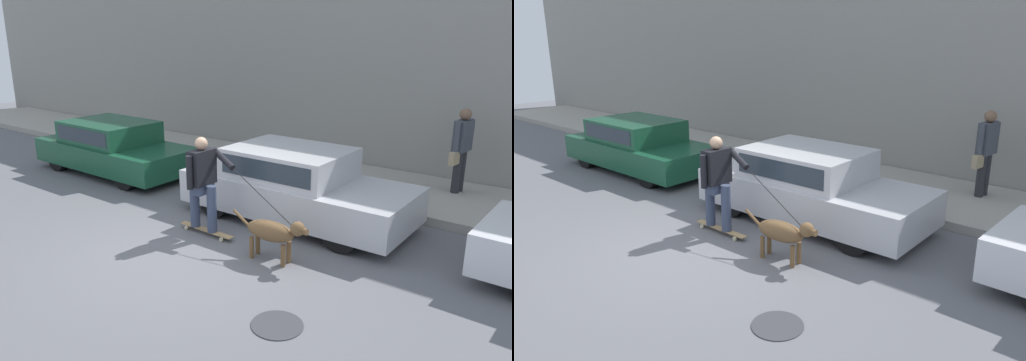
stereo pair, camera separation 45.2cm
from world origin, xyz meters
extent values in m
plane|color=slate|center=(0.00, 0.00, 0.00)|extent=(36.00, 36.00, 0.00)
cube|color=gray|center=(0.00, 6.08, 2.88)|extent=(32.00, 0.30, 5.76)
cube|color=#A39E93|center=(0.00, 4.62, 0.08)|extent=(30.00, 2.58, 0.16)
cylinder|color=black|center=(-3.14, 2.96, 0.30)|extent=(0.60, 0.20, 0.60)
cylinder|color=black|center=(-3.14, 1.50, 0.30)|extent=(0.60, 0.20, 0.60)
cylinder|color=black|center=(-5.62, 2.95, 0.30)|extent=(0.60, 0.20, 0.60)
cylinder|color=black|center=(-5.61, 1.49, 0.30)|extent=(0.60, 0.20, 0.60)
cube|color=#194C33|center=(-4.38, 2.22, 0.45)|extent=(4.00, 1.72, 0.54)
cube|color=#194C33|center=(-4.54, 2.22, 0.96)|extent=(2.04, 1.54, 0.49)
cube|color=#28333D|center=(-4.54, 1.45, 0.98)|extent=(1.79, 0.02, 0.31)
cylinder|color=black|center=(1.90, 2.97, 0.30)|extent=(0.60, 0.21, 0.60)
cylinder|color=black|center=(1.92, 1.50, 0.30)|extent=(0.60, 0.21, 0.60)
cylinder|color=black|center=(-0.60, 2.94, 0.30)|extent=(0.60, 0.21, 0.60)
cylinder|color=black|center=(-0.59, 1.47, 0.30)|extent=(0.60, 0.21, 0.60)
cube|color=#BCBCC1|center=(0.66, 2.22, 0.47)|extent=(4.06, 1.75, 0.59)
cube|color=#BCBCC1|center=(0.49, 2.22, 1.02)|extent=(2.01, 1.56, 0.51)
cube|color=#28333D|center=(0.50, 1.45, 1.05)|extent=(1.76, 0.03, 0.33)
cylinder|color=brown|center=(1.50, 0.71, 0.17)|extent=(0.07, 0.07, 0.33)
cylinder|color=brown|center=(1.51, 0.55, 0.17)|extent=(0.07, 0.07, 0.33)
cylinder|color=brown|center=(0.96, 0.68, 0.17)|extent=(0.07, 0.07, 0.33)
cylinder|color=brown|center=(0.97, 0.52, 0.17)|extent=(0.07, 0.07, 0.33)
ellipsoid|color=brown|center=(1.24, 0.62, 0.46)|extent=(0.79, 0.34, 0.30)
sphere|color=brown|center=(1.68, 0.64, 0.59)|extent=(0.21, 0.21, 0.21)
cylinder|color=brown|center=(1.78, 0.65, 0.58)|extent=(0.12, 0.10, 0.09)
cylinder|color=brown|center=(0.73, 0.58, 0.55)|extent=(0.31, 0.06, 0.23)
cylinder|color=beige|center=(0.24, 0.82, 0.04)|extent=(0.07, 0.03, 0.07)
cylinder|color=beige|center=(0.24, 0.67, 0.04)|extent=(0.07, 0.03, 0.07)
cylinder|color=beige|center=(-0.55, 0.84, 0.04)|extent=(0.07, 0.03, 0.07)
cylinder|color=beige|center=(-0.55, 0.69, 0.04)|extent=(0.07, 0.03, 0.07)
cube|color=#A88456|center=(-0.16, 0.76, 0.08)|extent=(1.10, 0.14, 0.02)
cylinder|color=#38425B|center=(-0.02, 0.75, 0.47)|extent=(0.16, 0.16, 0.77)
cylinder|color=#38425B|center=(-0.40, 0.76, 0.47)|extent=(0.16, 0.16, 0.77)
cube|color=#38425B|center=(-0.21, 0.76, 0.78)|extent=(0.20, 0.36, 0.15)
cube|color=black|center=(-0.21, 0.76, 1.14)|extent=(0.24, 0.46, 0.56)
sphere|color=tan|center=(-0.21, 0.76, 1.52)|extent=(0.20, 0.20, 0.20)
cylinder|color=black|center=(-0.22, 0.48, 1.11)|extent=(0.10, 0.10, 0.54)
cylinder|color=black|center=(0.04, 0.99, 1.27)|extent=(0.54, 0.21, 0.30)
cylinder|color=black|center=(0.98, 0.79, 0.86)|extent=(1.41, 0.30, 0.62)
cylinder|color=#28282D|center=(2.56, 5.00, 0.57)|extent=(0.16, 0.16, 0.82)
cylinder|color=#28282D|center=(2.58, 5.18, 0.57)|extent=(0.16, 0.16, 0.82)
cube|color=#424751|center=(2.57, 5.09, 1.28)|extent=(0.28, 0.47, 0.60)
cylinder|color=#424751|center=(2.54, 4.82, 1.30)|extent=(0.10, 0.10, 0.57)
cylinder|color=#424751|center=(2.60, 5.36, 1.30)|extent=(0.10, 0.10, 0.57)
sphere|color=brown|center=(2.57, 5.09, 1.70)|extent=(0.22, 0.22, 0.22)
cube|color=tan|center=(2.54, 4.82, 0.89)|extent=(0.14, 0.34, 0.25)
cylinder|color=#38383D|center=(2.29, -0.71, 0.01)|extent=(0.61, 0.61, 0.01)
cylinder|color=#4C5156|center=(-1.87, 3.08, 0.33)|extent=(0.17, 0.17, 0.66)
sphere|color=#4C5156|center=(-1.87, 3.08, 0.70)|extent=(0.18, 0.18, 0.18)
camera|label=1|loc=(5.11, -4.80, 3.24)|focal=35.00mm
camera|label=2|loc=(5.46, -4.51, 3.24)|focal=35.00mm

